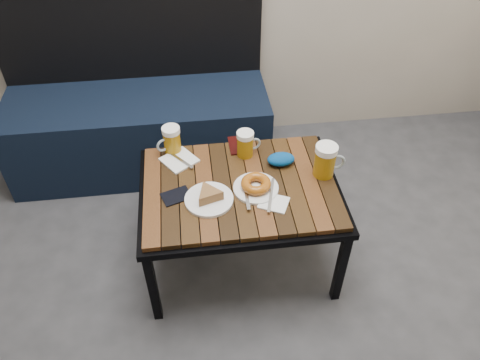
{
  "coord_description": "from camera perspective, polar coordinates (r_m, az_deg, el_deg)",
  "views": [
    {
      "loc": [
        -0.0,
        -0.42,
        1.81
      ],
      "look_at": [
        0.18,
        0.98,
        0.5
      ],
      "focal_mm": 35.0,
      "sensor_mm": 36.0,
      "label": 1
    }
  ],
  "objects": [
    {
      "name": "passport_burgundy",
      "position": [
        2.14,
        -0.07,
        4.28
      ],
      "size": [
        0.1,
        0.13,
        0.01
      ],
      "primitive_type": "cube",
      "rotation": [
        0.0,
        0.0,
        0.02
      ],
      "color": "black",
      "rests_on": "cafe_table"
    },
    {
      "name": "bench",
      "position": [
        2.68,
        -12.07,
        6.85
      ],
      "size": [
        1.4,
        0.5,
        0.95
      ],
      "color": "black",
      "rests_on": "ground"
    },
    {
      "name": "beer_mug_left",
      "position": [
        2.09,
        -8.36,
        4.87
      ],
      "size": [
        0.12,
        0.1,
        0.13
      ],
      "rotation": [
        0.0,
        0.0,
        3.6
      ],
      "color": "#9C6C0C",
      "rests_on": "cafe_table"
    },
    {
      "name": "plate_pie",
      "position": [
        1.87,
        -3.82,
        -2.05
      ],
      "size": [
        0.2,
        0.2,
        0.06
      ],
      "color": "white",
      "rests_on": "cafe_table"
    },
    {
      "name": "plate_bagel",
      "position": [
        1.91,
        1.96,
        -0.7
      ],
      "size": [
        0.19,
        0.24,
        0.05
      ],
      "color": "white",
      "rests_on": "cafe_table"
    },
    {
      "name": "cafe_table",
      "position": [
        1.98,
        -0.0,
        -1.53
      ],
      "size": [
        0.84,
        0.62,
        0.47
      ],
      "color": "black",
      "rests_on": "ground"
    },
    {
      "name": "knit_pouch",
      "position": [
        2.04,
        5.01,
        2.53
      ],
      "size": [
        0.12,
        0.08,
        0.05
      ],
      "primitive_type": "ellipsoid",
      "rotation": [
        0.0,
        0.0,
        -0.0
      ],
      "color": "navy",
      "rests_on": "cafe_table"
    },
    {
      "name": "passport_navy",
      "position": [
        1.91,
        -7.78,
        -1.94
      ],
      "size": [
        0.14,
        0.12,
        0.01
      ],
      "primitive_type": "cube",
      "rotation": [
        0.0,
        0.0,
        -1.23
      ],
      "color": "black",
      "rests_on": "cafe_table"
    },
    {
      "name": "beer_mug_right",
      "position": [
        1.98,
        10.4,
        2.37
      ],
      "size": [
        0.14,
        0.09,
        0.15
      ],
      "rotation": [
        0.0,
        0.0,
        -0.02
      ],
      "color": "#9C6C0C",
      "rests_on": "cafe_table"
    },
    {
      "name": "napkin_right",
      "position": [
        1.87,
        4.13,
        -2.79
      ],
      "size": [
        0.14,
        0.13,
        0.01
      ],
      "rotation": [
        0.0,
        0.0,
        -0.45
      ],
      "color": "white",
      "rests_on": "cafe_table"
    },
    {
      "name": "beer_mug_centre",
      "position": [
        2.06,
        0.7,
        4.45
      ],
      "size": [
        0.12,
        0.09,
        0.12
      ],
      "rotation": [
        0.0,
        0.0,
        0.21
      ],
      "color": "#9C6C0C",
      "rests_on": "cafe_table"
    },
    {
      "name": "napkin_left",
      "position": [
        2.07,
        -7.42,
        2.44
      ],
      "size": [
        0.18,
        0.18,
        0.01
      ],
      "rotation": [
        0.0,
        0.0,
        0.6
      ],
      "color": "white",
      "rests_on": "cafe_table"
    }
  ]
}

